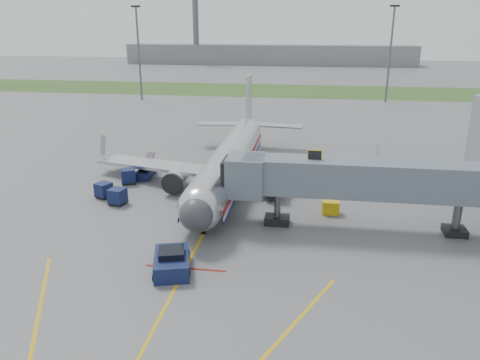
# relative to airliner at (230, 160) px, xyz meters

# --- Properties ---
(ground) EXTENTS (400.00, 400.00, 0.00)m
(ground) POSITION_rel_airliner_xyz_m (-0.00, -15.25, -2.65)
(ground) COLOR #565659
(ground) RESTS_ON ground
(grass_strip) EXTENTS (300.00, 25.00, 0.01)m
(grass_strip) POSITION_rel_airliner_xyz_m (-0.00, 74.75, -2.64)
(grass_strip) COLOR #2D4C1E
(grass_strip) RESTS_ON ground
(apron_markings) EXTENTS (21.52, 50.00, 0.01)m
(apron_markings) POSITION_rel_airliner_xyz_m (-0.00, -22.65, -2.64)
(apron_markings) COLOR gold
(apron_markings) RESTS_ON ground
(airliner) EXTENTS (32.10, 35.67, 10.25)m
(airliner) POSITION_rel_airliner_xyz_m (0.00, 0.00, 0.00)
(airliner) COLOR silver
(airliner) RESTS_ON ground
(jet_bridge) EXTENTS (25.30, 4.00, 6.90)m
(jet_bridge) POSITION_rel_airliner_xyz_m (12.86, -10.25, 1.82)
(jet_bridge) COLOR slate
(jet_bridge) RESTS_ON ground
(light_mast_left) EXTENTS (2.00, 0.44, 20.40)m
(light_mast_left) POSITION_rel_airliner_xyz_m (-30.00, 54.75, 8.13)
(light_mast_left) COLOR #595B60
(light_mast_left) RESTS_ON ground
(light_mast_right) EXTENTS (2.00, 0.44, 20.40)m
(light_mast_right) POSITION_rel_airliner_xyz_m (25.00, 59.75, 8.13)
(light_mast_right) COLOR #595B60
(light_mast_right) RESTS_ON ground
(distant_terminal) EXTENTS (120.00, 14.00, 8.00)m
(distant_terminal) POSITION_rel_airliner_xyz_m (-10.00, 154.75, 1.35)
(distant_terminal) COLOR slate
(distant_terminal) RESTS_ON ground
(control_tower) EXTENTS (4.00, 4.00, 30.00)m
(control_tower) POSITION_rel_airliner_xyz_m (-40.00, 149.75, 14.68)
(control_tower) COLOR #595B60
(control_tower) RESTS_ON ground
(pushback_tug) EXTENTS (3.43, 4.53, 1.68)m
(pushback_tug) POSITION_rel_airliner_xyz_m (-0.87, -19.69, -1.95)
(pushback_tug) COLOR #0E1C3E
(pushback_tug) RESTS_ON ground
(baggage_cart_a) EXTENTS (2.04, 2.04, 1.66)m
(baggage_cart_a) POSITION_rel_airliner_xyz_m (-11.14, -1.78, -1.80)
(baggage_cart_a) COLOR #0E1C3E
(baggage_cart_a) RESTS_ON ground
(baggage_cart_b) EXTENTS (1.77, 1.77, 1.61)m
(baggage_cart_b) POSITION_rel_airliner_xyz_m (-9.83, -7.94, -1.83)
(baggage_cart_b) COLOR #0E1C3E
(baggage_cart_b) RESTS_ON ground
(baggage_cart_c) EXTENTS (1.90, 1.90, 1.55)m
(baggage_cart_c) POSITION_rel_airliner_xyz_m (-11.98, -6.36, -1.86)
(baggage_cart_c) COLOR #0E1C3E
(baggage_cart_c) RESTS_ON ground
(belt_loader) EXTENTS (1.65, 4.61, 2.23)m
(belt_loader) POSITION_rel_airliner_xyz_m (-10.01, 0.80, -2.09)
(belt_loader) COLOR #0E1C3E
(belt_loader) RESTS_ON ground
(ground_power_cart) EXTENTS (1.56, 1.04, 1.24)m
(ground_power_cart) POSITION_rel_airliner_xyz_m (10.77, -7.25, -2.03)
(ground_power_cart) COLOR #E3B10D
(ground_power_cart) RESTS_ON ground
(ramp_worker) EXTENTS (0.68, 0.77, 1.77)m
(ramp_worker) POSITION_rel_airliner_xyz_m (-3.00, -7.43, -1.76)
(ramp_worker) COLOR #9ACB17
(ramp_worker) RESTS_ON ground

